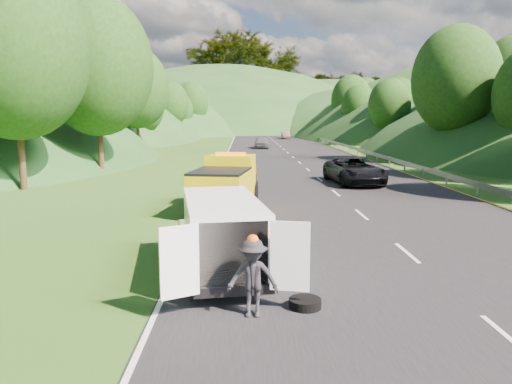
{
  "coord_description": "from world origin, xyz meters",
  "views": [
    {
      "loc": [
        -2.0,
        -16.73,
        4.18
      ],
      "look_at": [
        -1.55,
        2.1,
        1.3
      ],
      "focal_mm": 35.0,
      "sensor_mm": 36.0,
      "label": 1
    }
  ],
  "objects_px": {
    "worker": "(253,317)",
    "suitcase": "(184,228)",
    "woman": "(218,235)",
    "spare_tire": "(305,308)",
    "tow_truck": "(226,183)",
    "child": "(216,235)",
    "passing_suv": "(354,184)",
    "white_van": "(222,231)"
  },
  "relations": [
    {
      "from": "tow_truck",
      "to": "suitcase",
      "type": "xyz_separation_m",
      "value": [
        -1.3,
        -4.93,
        -0.94
      ]
    },
    {
      "from": "white_van",
      "to": "suitcase",
      "type": "bearing_deg",
      "value": 101.4
    },
    {
      "from": "suitcase",
      "to": "woman",
      "type": "bearing_deg",
      "value": 3.91
    },
    {
      "from": "tow_truck",
      "to": "spare_tire",
      "type": "bearing_deg",
      "value": -70.16
    },
    {
      "from": "worker",
      "to": "suitcase",
      "type": "xyz_separation_m",
      "value": [
        -2.28,
        7.18,
        0.29
      ]
    },
    {
      "from": "child",
      "to": "passing_suv",
      "type": "height_order",
      "value": "passing_suv"
    },
    {
      "from": "spare_tire",
      "to": "child",
      "type": "bearing_deg",
      "value": 108.73
    },
    {
      "from": "spare_tire",
      "to": "worker",
      "type": "bearing_deg",
      "value": -159.06
    },
    {
      "from": "worker",
      "to": "spare_tire",
      "type": "xyz_separation_m",
      "value": [
        1.15,
        0.44,
        0.0
      ]
    },
    {
      "from": "woman",
      "to": "suitcase",
      "type": "bearing_deg",
      "value": 77.18
    },
    {
      "from": "tow_truck",
      "to": "child",
      "type": "bearing_deg",
      "value": -82.8
    },
    {
      "from": "tow_truck",
      "to": "spare_tire",
      "type": "relative_size",
      "value": 8.53
    },
    {
      "from": "child",
      "to": "tow_truck",
      "type": "bearing_deg",
      "value": 123.15
    },
    {
      "from": "tow_truck",
      "to": "woman",
      "type": "bearing_deg",
      "value": -81.78
    },
    {
      "from": "child",
      "to": "passing_suv",
      "type": "xyz_separation_m",
      "value": [
        7.84,
        13.34,
        0.0
      ]
    },
    {
      "from": "suitcase",
      "to": "passing_suv",
      "type": "bearing_deg",
      "value": 56.38
    },
    {
      "from": "tow_truck",
      "to": "white_van",
      "type": "distance_m",
      "value": 9.13
    },
    {
      "from": "suitcase",
      "to": "passing_suv",
      "type": "distance_m",
      "value": 16.17
    },
    {
      "from": "worker",
      "to": "passing_suv",
      "type": "bearing_deg",
      "value": 77.74
    },
    {
      "from": "white_van",
      "to": "worker",
      "type": "xyz_separation_m",
      "value": [
        0.77,
        -2.98,
        -1.16
      ]
    },
    {
      "from": "tow_truck",
      "to": "white_van",
      "type": "xyz_separation_m",
      "value": [
        0.21,
        -9.13,
        -0.07
      ]
    },
    {
      "from": "passing_suv",
      "to": "white_van",
      "type": "bearing_deg",
      "value": -118.37
    },
    {
      "from": "child",
      "to": "suitcase",
      "type": "bearing_deg",
      "value": -138.12
    },
    {
      "from": "woman",
      "to": "passing_suv",
      "type": "height_order",
      "value": "passing_suv"
    },
    {
      "from": "woman",
      "to": "child",
      "type": "relative_size",
      "value": 1.5
    },
    {
      "from": "tow_truck",
      "to": "child",
      "type": "height_order",
      "value": "tow_truck"
    },
    {
      "from": "woman",
      "to": "white_van",
      "type": "bearing_deg",
      "value": 167.52
    },
    {
      "from": "worker",
      "to": "passing_suv",
      "type": "distance_m",
      "value": 21.7
    },
    {
      "from": "worker",
      "to": "spare_tire",
      "type": "bearing_deg",
      "value": 26.59
    },
    {
      "from": "spare_tire",
      "to": "white_van",
      "type": "bearing_deg",
      "value": 127.19
    },
    {
      "from": "worker",
      "to": "tow_truck",
      "type": "bearing_deg",
      "value": 100.3
    },
    {
      "from": "woman",
      "to": "spare_tire",
      "type": "xyz_separation_m",
      "value": [
        2.24,
        -6.82,
        0.0
      ]
    },
    {
      "from": "tow_truck",
      "to": "suitcase",
      "type": "distance_m",
      "value": 5.18
    },
    {
      "from": "woman",
      "to": "worker",
      "type": "bearing_deg",
      "value": 171.79
    },
    {
      "from": "tow_truck",
      "to": "child",
      "type": "relative_size",
      "value": 5.94
    },
    {
      "from": "child",
      "to": "suitcase",
      "type": "distance_m",
      "value": 1.15
    },
    {
      "from": "woman",
      "to": "spare_tire",
      "type": "bearing_deg",
      "value": -178.53
    },
    {
      "from": "tow_truck",
      "to": "passing_suv",
      "type": "xyz_separation_m",
      "value": [
        7.65,
        8.54,
        -1.23
      ]
    },
    {
      "from": "spare_tire",
      "to": "tow_truck",
      "type": "bearing_deg",
      "value": 100.38
    },
    {
      "from": "woman",
      "to": "tow_truck",
      "type": "bearing_deg",
      "value": -17.97
    },
    {
      "from": "tow_truck",
      "to": "suitcase",
      "type": "height_order",
      "value": "tow_truck"
    },
    {
      "from": "woman",
      "to": "child",
      "type": "xyz_separation_m",
      "value": [
        -0.08,
        0.04,
        0.0
      ]
    }
  ]
}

